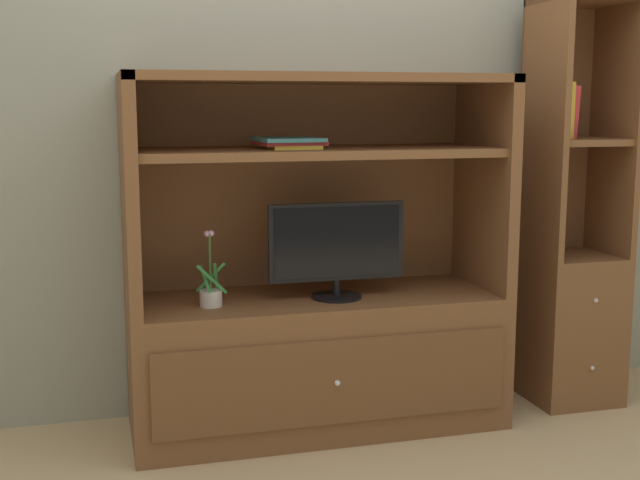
% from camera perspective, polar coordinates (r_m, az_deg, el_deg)
% --- Properties ---
extents(ground_plane, '(8.00, 8.00, 0.00)m').
position_cam_1_polar(ground_plane, '(3.41, 1.61, -14.82)').
color(ground_plane, tan).
extents(painted_rear_wall, '(6.00, 0.10, 2.80)m').
position_cam_1_polar(painted_rear_wall, '(3.83, -1.60, 9.43)').
color(painted_rear_wall, gray).
rests_on(painted_rear_wall, ground_plane).
extents(media_console, '(1.59, 0.61, 1.51)m').
position_cam_1_polar(media_console, '(3.62, -0.24, -5.36)').
color(media_console, brown).
rests_on(media_console, ground_plane).
extents(tv_monitor, '(0.58, 0.21, 0.41)m').
position_cam_1_polar(tv_monitor, '(3.50, 1.15, -0.50)').
color(tv_monitor, black).
rests_on(tv_monitor, media_console).
extents(potted_plant, '(0.13, 0.12, 0.31)m').
position_cam_1_polar(potted_plant, '(3.42, -7.49, -3.62)').
color(potted_plant, beige).
rests_on(potted_plant, media_console).
extents(magazine_stack, '(0.28, 0.31, 0.05)m').
position_cam_1_polar(magazine_stack, '(3.46, -2.14, 6.68)').
color(magazine_stack, gold).
rests_on(magazine_stack, media_console).
extents(bookshelf_tall, '(0.40, 0.41, 1.86)m').
position_cam_1_polar(bookshelf_tall, '(4.08, 16.81, -1.87)').
color(bookshelf_tall, brown).
rests_on(bookshelf_tall, ground_plane).
extents(upright_book_row, '(0.10, 0.17, 0.25)m').
position_cam_1_polar(upright_book_row, '(3.95, 16.17, 8.43)').
color(upright_book_row, '#338C4C').
rests_on(upright_book_row, bookshelf_tall).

